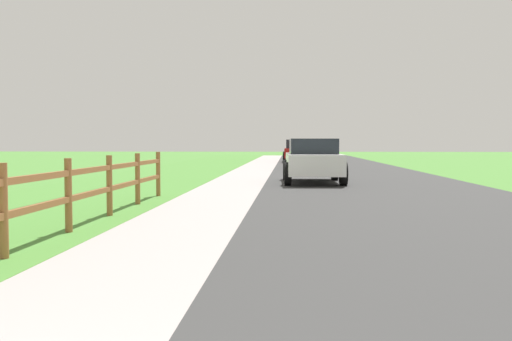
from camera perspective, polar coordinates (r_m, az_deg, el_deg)
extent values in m
plane|color=#4B8736|center=(25.43, 1.54, -0.28)|extent=(120.00, 120.00, 0.00)
cube|color=#343434|center=(27.55, 8.97, -0.07)|extent=(7.00, 66.00, 0.01)
cube|color=#AB9E9C|center=(27.68, -4.54, -0.03)|extent=(6.00, 66.00, 0.01)
cube|color=#4B8736|center=(27.93, -7.59, -0.01)|extent=(5.00, 66.00, 0.00)
cylinder|color=#915C33|center=(7.32, -24.06, -3.75)|extent=(0.11, 0.11, 1.14)
cylinder|color=#915C33|center=(9.10, -18.34, -2.40)|extent=(0.11, 0.11, 1.14)
cylinder|color=#915C33|center=(10.95, -14.52, -1.49)|extent=(0.11, 0.11, 1.14)
cylinder|color=#915C33|center=(12.83, -11.81, -0.84)|extent=(0.11, 0.11, 1.14)
cylinder|color=#915C33|center=(14.74, -9.80, -0.35)|extent=(0.11, 0.11, 1.14)
cube|color=#915C33|center=(8.21, -20.88, -3.40)|extent=(0.07, 13.78, 0.09)
cube|color=#915C33|center=(8.18, -20.93, -0.62)|extent=(0.07, 13.78, 0.09)
cube|color=white|center=(19.52, 5.73, 0.70)|extent=(1.89, 4.27, 0.68)
cube|color=#1E232B|center=(19.46, 5.75, 2.44)|extent=(1.61, 2.03, 0.51)
cylinder|color=black|center=(18.32, 8.77, -0.34)|extent=(0.24, 0.75, 0.75)
cylinder|color=black|center=(18.19, 3.22, -0.34)|extent=(0.24, 0.75, 0.75)
cylinder|color=black|center=(20.91, 7.91, 0.05)|extent=(0.24, 0.75, 0.75)
cylinder|color=black|center=(20.80, 3.05, 0.06)|extent=(0.24, 0.75, 0.75)
cube|color=#B7BABF|center=(30.51, 5.53, 1.43)|extent=(1.86, 4.80, 0.72)
cube|color=#1E232B|center=(30.36, 5.55, 2.60)|extent=(1.62, 2.26, 0.52)
cylinder|color=black|center=(29.09, 7.45, 0.74)|extent=(0.23, 0.66, 0.66)
cylinder|color=black|center=(29.01, 3.87, 0.75)|extent=(0.23, 0.66, 0.66)
cylinder|color=black|center=(32.05, 7.03, 0.93)|extent=(0.23, 0.66, 0.66)
cylinder|color=black|center=(31.97, 3.78, 0.94)|extent=(0.23, 0.66, 0.66)
cube|color=maroon|center=(40.48, 4.24, 1.78)|extent=(1.91, 4.86, 0.66)
cube|color=#1E232B|center=(40.63, 4.24, 2.68)|extent=(1.68, 2.40, 0.61)
cylinder|color=black|center=(39.01, 5.67, 1.32)|extent=(0.22, 0.73, 0.73)
cylinder|color=black|center=(38.98, 2.87, 1.33)|extent=(0.22, 0.73, 0.73)
cylinder|color=black|center=(42.02, 5.51, 1.43)|extent=(0.22, 0.73, 0.73)
cylinder|color=black|center=(41.99, 2.91, 1.44)|extent=(0.22, 0.73, 0.73)
cube|color=black|center=(49.09, 5.14, 2.00)|extent=(1.89, 4.40, 0.72)
cube|color=#1E232B|center=(49.28, 5.14, 2.78)|extent=(1.66, 2.06, 0.61)
cylinder|color=black|center=(47.78, 6.32, 1.60)|extent=(0.22, 0.74, 0.74)
cylinder|color=black|center=(47.72, 4.06, 1.61)|extent=(0.22, 0.74, 0.74)
cylinder|color=black|center=(50.50, 6.16, 1.67)|extent=(0.22, 0.74, 0.74)
cylinder|color=black|center=(50.44, 4.02, 1.67)|extent=(0.22, 0.74, 0.74)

